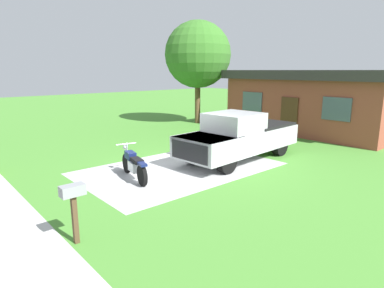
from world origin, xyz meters
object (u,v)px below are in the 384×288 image
(pickup_truck, at_px, (240,136))
(mailbox, at_px, (73,198))
(shade_tree, at_px, (198,55))
(neighbor_house, at_px, (314,100))
(motorcycle, at_px, (134,165))

(pickup_truck, xyz_separation_m, mailbox, (2.14, -7.58, 0.03))
(pickup_truck, relative_size, shade_tree, 0.87)
(pickup_truck, relative_size, neighbor_house, 0.60)
(pickup_truck, distance_m, neighbor_house, 8.20)
(neighbor_house, bearing_deg, mailbox, -77.36)
(motorcycle, xyz_separation_m, pickup_truck, (0.68, 4.49, 0.48))
(neighbor_house, bearing_deg, pickup_truck, -80.36)
(mailbox, relative_size, neighbor_house, 0.13)
(pickup_truck, height_order, shade_tree, shade_tree)
(shade_tree, relative_size, neighbor_house, 0.69)
(shade_tree, xyz_separation_m, neighbor_house, (6.67, 3.10, -2.68))
(motorcycle, xyz_separation_m, shade_tree, (-7.35, 9.44, 4.00))
(shade_tree, bearing_deg, neighbor_house, 24.92)
(pickup_truck, xyz_separation_m, shade_tree, (-8.03, 4.95, 3.52))
(mailbox, height_order, shade_tree, shade_tree)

